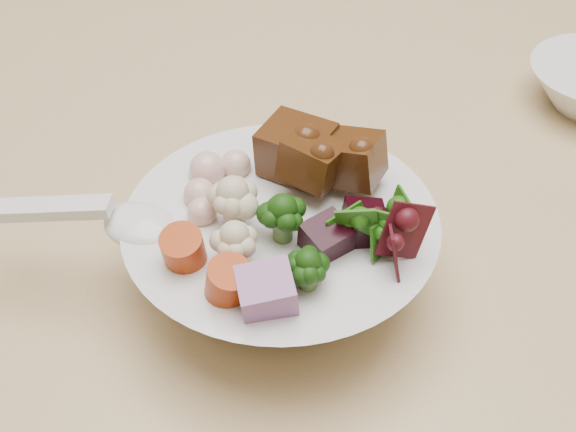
{
  "coord_description": "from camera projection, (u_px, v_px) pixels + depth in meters",
  "views": [
    {
      "loc": [
        0.21,
        -0.72,
        1.31
      ],
      "look_at": [
        -0.02,
        -0.31,
        0.87
      ],
      "focal_mm": 50.0,
      "sensor_mm": 36.0,
      "label": 1
    }
  ],
  "objects": [
    {
      "name": "soup_spoon",
      "position": [
        114.0,
        221.0,
        0.63
      ],
      "size": [
        0.17,
        0.1,
        0.03
      ],
      "rotation": [
        0.0,
        0.0,
        0.39
      ],
      "color": "silver",
      "rests_on": "food_bowl"
    },
    {
      "name": "food_bowl",
      "position": [
        284.0,
        247.0,
        0.65
      ],
      "size": [
        0.25,
        0.25,
        0.14
      ],
      "color": "silver",
      "rests_on": "dining_table"
    }
  ]
}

